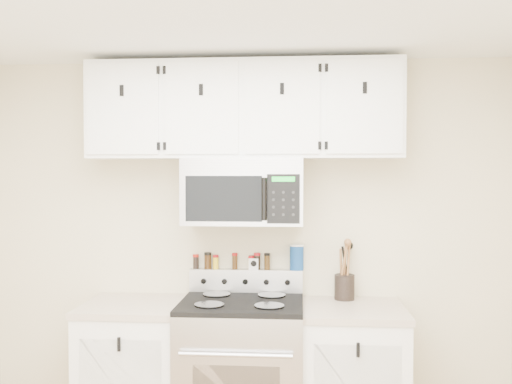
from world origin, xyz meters
The scene contains 16 objects.
back_wall centered at (0.00, 1.75, 1.25)m, with size 3.50×0.01×2.50m, color beige.
range centered at (0.00, 1.43, 0.49)m, with size 0.76×0.65×1.10m.
base_cabinet_left centered at (-0.69, 1.45, 0.46)m, with size 0.64×0.62×0.92m.
base_cabinet_right centered at (0.69, 1.45, 0.46)m, with size 0.64×0.62×0.92m.
microwave centered at (0.00, 1.55, 1.63)m, with size 0.76×0.44×0.42m.
upper_cabinets centered at (0.00, 1.58, 2.15)m, with size 2.00×0.35×0.62m.
utensil_crock centered at (0.65, 1.65, 1.02)m, with size 0.13×0.13×0.38m.
kitchen_timer centered at (0.05, 1.71, 1.14)m, with size 0.07×0.05×0.08m, color white.
salt_canister centered at (0.34, 1.71, 1.19)m, with size 0.09×0.09×0.17m.
spice_jar_0 centered at (-0.34, 1.71, 1.15)m, with size 0.04×0.04×0.10m.
spice_jar_1 centered at (-0.26, 1.71, 1.16)m, with size 0.05×0.05×0.11m.
spice_jar_2 centered at (-0.21, 1.71, 1.15)m, with size 0.04×0.04×0.09m.
spice_jar_3 centered at (-0.08, 1.71, 1.15)m, with size 0.04×0.04×0.11m.
spice_jar_4 centered at (0.03, 1.71, 1.15)m, with size 0.04×0.04×0.09m.
spice_jar_5 centered at (0.07, 1.71, 1.16)m, with size 0.04×0.04×0.11m.
spice_jar_6 centered at (0.14, 1.71, 1.16)m, with size 0.04×0.04×0.11m.
Camera 1 is at (0.36, -2.09, 1.74)m, focal length 40.00 mm.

